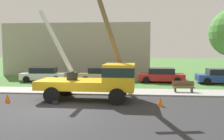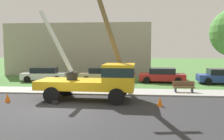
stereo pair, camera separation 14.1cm
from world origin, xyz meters
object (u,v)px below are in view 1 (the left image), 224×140
Objects in this scene: parked_sedan_white at (44,74)px; parked_sedan_tan at (102,75)px; traffic_cone_behind at (7,98)px; utility_truck at (99,79)px; leaning_utility_pole at (110,33)px; traffic_cone_ahead at (160,101)px; parked_sedan_red at (161,75)px; park_bench at (183,87)px; parked_sedan_blue at (221,76)px.

parked_sedan_white is 5.91m from parked_sedan_tan.
utility_truck is at bearing 10.90° from traffic_cone_behind.
leaning_utility_pole is 15.32× the size of traffic_cone_ahead.
traffic_cone_behind is 0.12× the size of parked_sedan_white.
parked_sedan_red reaches higher than traffic_cone_ahead.
traffic_cone_ahead is at bearing -40.94° from leaning_utility_pole.
park_bench is at bearing -80.36° from parked_sedan_red.
leaning_utility_pole is 1.89× the size of parked_sedan_red.
parked_sedan_white and parked_sedan_tan have the same top height.
utility_truck is 1.48× the size of parked_sedan_white.
traffic_cone_ahead is at bearing -117.28° from park_bench.
parked_sedan_white is at bearing 137.26° from leaning_utility_pole.
leaning_utility_pole is 9.12m from parked_sedan_red.
traffic_cone_ahead is at bearing -1.25° from traffic_cone_behind.
leaning_utility_pole is (0.56, 1.47, 2.98)m from utility_truck.
utility_truck reaches higher than parked_sedan_blue.
traffic_cone_behind is 0.35× the size of park_bench.
parked_sedan_tan and parked_sedan_blue have the same top height.
leaning_utility_pole is at bearing -164.50° from park_bench.
utility_truck is 10.80m from parked_sedan_white.
parked_sedan_white is at bearing -178.77° from parked_sedan_red.
parked_sedan_blue is (17.32, -0.12, 0.00)m from parked_sedan_white.
park_bench is at bearing -39.37° from parked_sedan_tan.
traffic_cone_ahead is (3.17, -2.75, -4.11)m from leaning_utility_pole.
utility_truck is at bearing -50.49° from parked_sedan_white.
leaning_utility_pole is 1.92× the size of parked_sedan_blue.
traffic_cone_behind is at bearing -137.56° from parked_sedan_red.
traffic_cone_behind is 18.55m from parked_sedan_blue.
parked_sedan_red is (4.39, 7.10, -3.68)m from leaning_utility_pole.
parked_sedan_red is at bearing 42.44° from traffic_cone_behind.
leaning_utility_pole is 1.93× the size of parked_sedan_tan.
leaning_utility_pole is 15.32× the size of traffic_cone_behind.
traffic_cone_ahead is at bearing -125.47° from parked_sedan_blue.
parked_sedan_blue is (10.47, 8.19, -0.70)m from utility_truck.
traffic_cone_behind is at bearing 178.75° from traffic_cone_ahead.
parked_sedan_blue is at bearing -1.93° from parked_sedan_tan.
parked_sedan_white is at bearing -177.44° from parked_sedan_tan.
parked_sedan_blue reaches higher than traffic_cone_behind.
leaning_utility_pole is at bearing -42.74° from parked_sedan_white.
traffic_cone_behind is 0.13× the size of parked_sedan_blue.
leaning_utility_pole is 5.87m from traffic_cone_ahead.
parked_sedan_red reaches higher than park_bench.
leaning_utility_pole reaches higher than parked_sedan_blue.
traffic_cone_behind is at bearing -157.54° from leaning_utility_pole.
parked_sedan_white is 1.02× the size of parked_sedan_tan.
parked_sedan_white is at bearing 97.62° from traffic_cone_behind.
park_bench is (2.18, 4.23, 0.18)m from traffic_cone_ahead.
parked_sedan_white reaches higher than traffic_cone_ahead.
parked_sedan_tan is at bearing 2.56° from parked_sedan_white.
parked_sedan_blue is (16.07, 9.27, 0.43)m from traffic_cone_behind.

